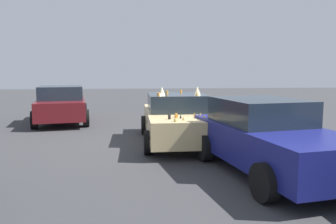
% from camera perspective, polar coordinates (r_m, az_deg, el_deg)
% --- Properties ---
extents(ground_plane, '(60.00, 60.00, 0.00)m').
position_cam_1_polar(ground_plane, '(9.89, 1.74, -5.16)').
color(ground_plane, '#38383A').
extents(art_car_decorated, '(4.42, 2.11, 1.66)m').
position_cam_1_polar(art_car_decorated, '(9.81, 1.71, -1.06)').
color(art_car_decorated, '#D8BC7F').
rests_on(art_car_decorated, ground).
extents(parked_sedan_behind_right, '(4.17, 2.54, 1.49)m').
position_cam_1_polar(parked_sedan_behind_right, '(14.04, -17.72, 1.22)').
color(parked_sedan_behind_right, '#5B1419').
rests_on(parked_sedan_behind_right, ground).
extents(parked_sedan_row_back_far, '(4.35, 2.51, 1.50)m').
position_cam_1_polar(parked_sedan_row_back_far, '(7.13, 16.54, -4.09)').
color(parked_sedan_row_back_far, navy).
rests_on(parked_sedan_row_back_far, ground).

